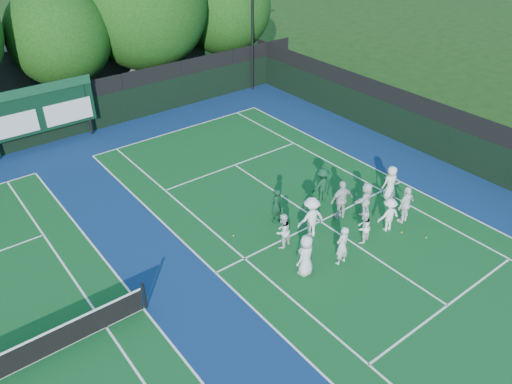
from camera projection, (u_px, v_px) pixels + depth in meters
ground at (337, 232)px, 21.08m from camera, size 120.00×120.00×0.00m
court_apron at (204, 279)px, 18.64m from camera, size 34.00×32.00×0.01m
near_court at (320, 221)px, 21.75m from camera, size 11.05×23.85×0.01m
back_fence at (58, 117)px, 27.96m from camera, size 34.00×0.08×3.00m
divider_fence_right at (448, 138)px, 25.69m from camera, size 0.08×32.00×3.00m
scoreboard at (39, 110)px, 26.72m from camera, size 6.00×0.21×3.55m
clubhouse at (73, 58)px, 35.04m from camera, size 18.00×6.00×4.00m
tree_c at (62, 37)px, 29.71m from camera, size 6.08×6.08×7.87m
tree_d at (146, 8)px, 32.14m from camera, size 8.18×8.18×9.90m
tree_e at (225, 8)px, 35.75m from camera, size 6.79×6.79×8.40m
tennis_ball_2 at (426, 238)px, 20.73m from camera, size 0.07×0.07×0.07m
tennis_ball_3 at (234, 236)px, 20.84m from camera, size 0.07×0.07×0.07m
tennis_ball_4 at (322, 182)px, 24.51m from camera, size 0.07×0.07×0.07m
tennis_ball_5 at (402, 232)px, 21.04m from camera, size 0.07×0.07×0.07m
player_front_0 at (306, 255)px, 18.46m from camera, size 0.95×0.73×1.72m
player_front_1 at (342, 245)px, 18.98m from camera, size 0.64×0.44×1.69m
player_front_2 at (363, 227)px, 20.17m from camera, size 0.84×0.73×1.47m
player_front_3 at (389, 215)px, 20.85m from camera, size 1.10×0.78×1.55m
player_front_4 at (406, 205)px, 21.31m from camera, size 1.04×0.48×1.74m
player_back_0 at (283, 231)px, 19.89m from camera, size 0.85×0.72×1.54m
player_back_1 at (311, 217)px, 20.42m from camera, size 1.29×0.87×1.85m
player_back_2 at (342, 200)px, 21.52m from camera, size 1.16×0.68×1.86m
player_back_3 at (366, 198)px, 21.90m from camera, size 1.51×0.82×1.55m
player_back_4 at (391, 182)px, 22.96m from camera, size 0.89×0.67×1.64m
coach_left at (276, 206)px, 21.31m from camera, size 0.63×0.43×1.66m
coach_right at (322, 185)px, 22.74m from camera, size 1.12×0.69×1.69m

